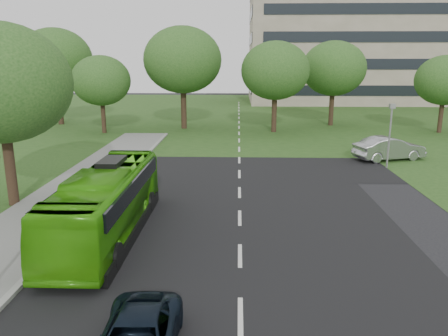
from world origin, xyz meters
The scene contains 13 objects.
ground centered at (0.00, 0.00, 0.00)m, with size 160.00×160.00×0.00m, color black.
street_surfaces centered at (-0.38, 22.75, 0.03)m, with size 120.00×120.00×0.15m.
office_building centered at (21.96, 61.96, 12.50)m, with size 40.10×20.10×25.00m.
tree_park_a centered at (-13.53, 25.89, 5.16)m, with size 5.72×5.72×7.60m.
tree_park_b centered at (-5.88, 29.08, 7.11)m, with size 8.05×8.05×10.55m.
tree_park_c centered at (3.53, 27.09, 6.09)m, with size 6.76×6.76×8.98m.
tree_park_d centered at (10.24, 31.90, 6.22)m, with size 6.94×6.94×9.18m.
tree_park_e centered at (20.15, 27.15, 5.18)m, with size 5.72×5.72×7.62m.
tree_park_f centered at (-20.26, 31.79, 7.19)m, with size 7.93×7.93×10.58m.
tree_side_near centered at (-11.42, 3.61, 6.05)m, with size 6.71×6.71×8.91m.
bus centered at (-5.50, -0.10, 1.41)m, with size 2.36×10.10×2.81m, color #42B210.
sedan centered at (10.94, 14.54, 0.85)m, with size 1.80×5.16×1.70m, color #9A9B9F.
camera_pole centered at (10.00, 12.00, 2.80)m, with size 0.39×0.34×4.34m.
Camera 1 is at (-0.11, -17.06, 7.13)m, focal length 35.00 mm.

